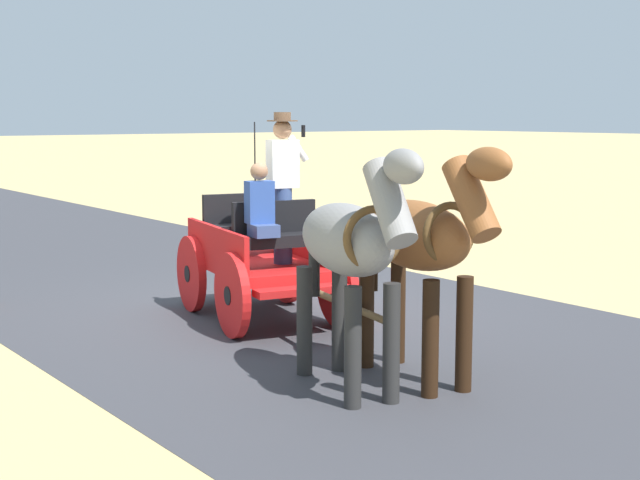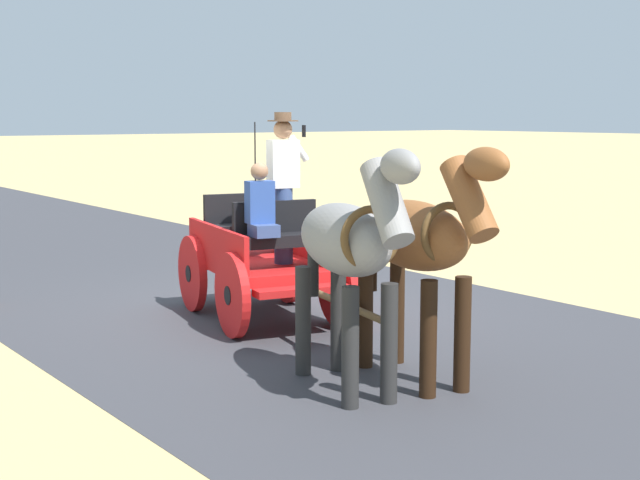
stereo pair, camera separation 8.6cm
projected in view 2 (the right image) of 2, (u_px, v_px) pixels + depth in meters
ground_plane at (268, 308)px, 11.72m from camera, size 200.00×200.00×0.00m
road_surface at (268, 308)px, 11.72m from camera, size 6.67×160.00×0.01m
horse_drawn_carriage at (265, 253)px, 10.95m from camera, size 1.87×4.51×2.50m
horse_near_side at (420, 241)px, 8.30m from camera, size 0.79×2.15×2.21m
horse_off_side at (349, 246)px, 8.00m from camera, size 0.91×2.15×2.21m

